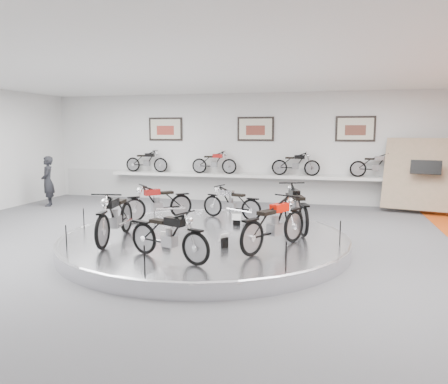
% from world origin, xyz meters
% --- Properties ---
extents(floor, '(16.00, 16.00, 0.00)m').
position_xyz_m(floor, '(0.00, 0.00, 0.00)').
color(floor, '#545457').
rests_on(floor, ground).
extents(ceiling, '(16.00, 16.00, 0.00)m').
position_xyz_m(ceiling, '(0.00, 0.00, 4.00)').
color(ceiling, white).
rests_on(ceiling, wall_back).
extents(wall_back, '(16.00, 0.00, 16.00)m').
position_xyz_m(wall_back, '(0.00, 7.00, 2.00)').
color(wall_back, silver).
rests_on(wall_back, floor).
extents(dado_band, '(15.68, 0.04, 1.10)m').
position_xyz_m(dado_band, '(0.00, 6.98, 0.55)').
color(dado_band, '#BCBCBA').
rests_on(dado_band, floor).
extents(display_platform, '(6.40, 6.40, 0.30)m').
position_xyz_m(display_platform, '(0.00, 0.30, 0.15)').
color(display_platform, silver).
rests_on(display_platform, floor).
extents(platform_rim, '(6.40, 6.40, 0.10)m').
position_xyz_m(platform_rim, '(0.00, 0.30, 0.27)').
color(platform_rim, '#B2B2BA').
rests_on(platform_rim, display_platform).
extents(shelf, '(11.00, 0.55, 0.10)m').
position_xyz_m(shelf, '(0.00, 6.70, 1.00)').
color(shelf, silver).
rests_on(shelf, wall_back).
extents(poster_left, '(1.35, 0.06, 0.88)m').
position_xyz_m(poster_left, '(-3.50, 6.96, 2.70)').
color(poster_left, beige).
rests_on(poster_left, wall_back).
extents(poster_center, '(1.35, 0.06, 0.88)m').
position_xyz_m(poster_center, '(0.00, 6.96, 2.70)').
color(poster_center, beige).
rests_on(poster_center, wall_back).
extents(poster_right, '(1.35, 0.06, 0.88)m').
position_xyz_m(poster_right, '(3.50, 6.96, 2.70)').
color(poster_right, beige).
rests_on(poster_right, wall_back).
extents(display_panel, '(2.56, 1.52, 2.30)m').
position_xyz_m(display_panel, '(5.60, 6.10, 1.25)').
color(display_panel, tan).
rests_on(display_panel, floor).
extents(shelf_bike_a, '(1.22, 0.43, 0.73)m').
position_xyz_m(shelf_bike_a, '(-4.20, 6.70, 1.42)').
color(shelf_bike_a, black).
rests_on(shelf_bike_a, shelf).
extents(shelf_bike_b, '(1.22, 0.43, 0.73)m').
position_xyz_m(shelf_bike_b, '(-1.50, 6.70, 1.42)').
color(shelf_bike_b, maroon).
rests_on(shelf_bike_b, shelf).
extents(shelf_bike_c, '(1.22, 0.43, 0.73)m').
position_xyz_m(shelf_bike_c, '(1.50, 6.70, 1.42)').
color(shelf_bike_c, black).
rests_on(shelf_bike_c, shelf).
extents(shelf_bike_d, '(1.22, 0.43, 0.73)m').
position_xyz_m(shelf_bike_d, '(4.20, 6.70, 1.42)').
color(shelf_bike_d, '#A4A4A9').
rests_on(shelf_bike_d, shelf).
extents(bike_a, '(1.19, 1.95, 1.08)m').
position_xyz_m(bike_a, '(1.94, 1.30, 0.84)').
color(bike_a, black).
rests_on(bike_a, display_platform).
extents(bike_b, '(1.59, 0.96, 0.88)m').
position_xyz_m(bike_b, '(0.18, 2.21, 0.74)').
color(bike_b, '#A4A4A9').
rests_on(bike_b, display_platform).
extents(bike_c, '(1.59, 1.54, 0.96)m').
position_xyz_m(bike_c, '(-1.65, 1.58, 0.78)').
color(bike_c, maroon).
rests_on(bike_c, display_platform).
extents(bike_d, '(0.89, 1.90, 1.08)m').
position_xyz_m(bike_d, '(-1.70, -0.66, 0.84)').
color(bike_d, black).
rests_on(bike_d, display_platform).
extents(bike_e, '(1.67, 1.09, 0.92)m').
position_xyz_m(bike_e, '(-0.09, -1.72, 0.76)').
color(bike_e, black).
rests_on(bike_e, display_platform).
extents(bike_f, '(1.39, 1.84, 1.04)m').
position_xyz_m(bike_f, '(1.67, -0.53, 0.82)').
color(bike_f, red).
rests_on(bike_f, display_platform).
extents(visitor, '(0.69, 0.76, 1.75)m').
position_xyz_m(visitor, '(-6.92, 4.36, 0.88)').
color(visitor, black).
rests_on(visitor, floor).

